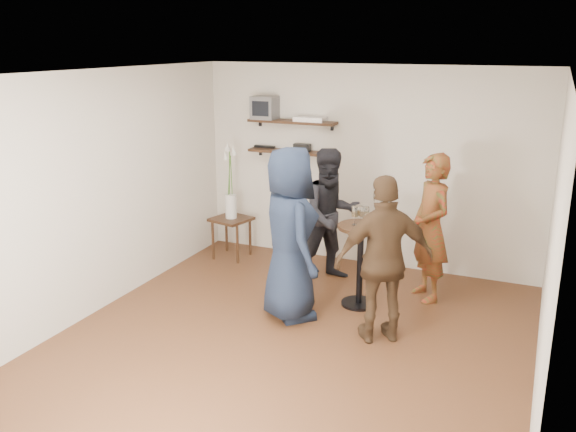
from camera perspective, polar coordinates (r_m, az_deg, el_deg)
The scene contains 18 objects.
room at distance 5.68m, azimuth 0.23°, elevation -0.02°, with size 4.58×5.08×2.68m.
shelf_upper at distance 8.10m, azimuth 0.39°, elevation 8.82°, with size 1.20×0.25×0.04m, color black.
shelf_lower at distance 8.16m, azimuth 0.38°, elevation 6.03°, with size 1.20×0.25×0.04m, color black.
crt_monitor at distance 8.24m, azimuth -2.14°, elevation 10.11°, with size 0.32×0.30×0.30m, color #59595B.
dvd_deck at distance 7.99m, azimuth 2.13°, elevation 9.06°, with size 0.40×0.24×0.06m, color silver.
radio at distance 8.09m, azimuth 1.33°, elevation 6.43°, with size 0.22×0.10×0.10m, color black.
power_strip at distance 8.37m, azimuth -2.20°, elevation 6.50°, with size 0.30×0.05×0.03m, color black.
side_table at distance 8.32m, azimuth -5.32°, elevation -0.78°, with size 0.56×0.56×0.56m.
vase_lilies at distance 8.21m, azimuth -5.41°, elevation 2.07°, with size 0.20×0.21×1.06m.
drinks_table at distance 6.79m, azimuth 6.78°, elevation -3.57°, with size 0.51×0.51×0.94m.
wine_glass_fl at distance 6.64m, azimuth 6.27°, elevation 0.34°, with size 0.07×0.07×0.21m.
wine_glass_fr at distance 6.61m, azimuth 7.30°, elevation 0.28°, with size 0.07×0.07×0.22m.
wine_glass_bl at distance 6.73m, azimuth 6.82°, elevation 0.41°, with size 0.06×0.06×0.19m.
wine_glass_br at distance 6.65m, azimuth 7.08°, elevation 0.30°, with size 0.07×0.07×0.20m.
person_plaid at distance 7.04m, azimuth 13.19°, elevation -1.08°, with size 0.62×0.41×1.70m, color red.
person_dark at distance 7.44m, azimuth 4.06°, elevation 0.05°, with size 0.80×0.62×1.65m, color black.
person_navy at distance 6.38m, azimuth 0.15°, elevation -1.72°, with size 0.90×0.59×1.85m, color #161F33.
person_brown at distance 5.96m, azimuth 9.02°, elevation -4.10°, with size 0.98×0.41×1.67m, color #412D1C.
Camera 1 is at (2.16, -5.01, 2.88)m, focal length 38.00 mm.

